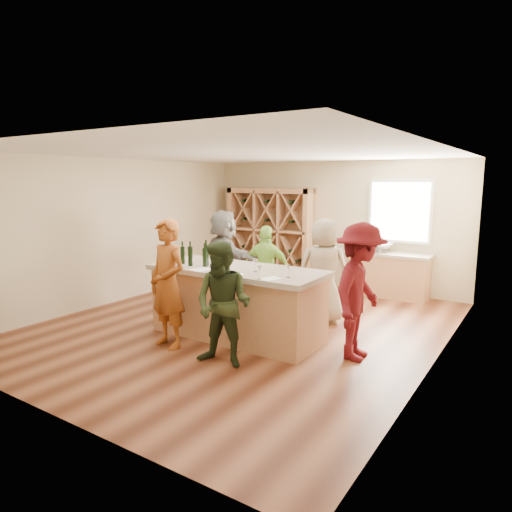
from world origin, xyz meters
The scene contains 34 objects.
floor centered at (0.00, 0.00, -0.05)m, with size 6.00×7.00×0.10m, color brown.
ceiling centered at (0.00, 0.00, 2.85)m, with size 6.00×7.00×0.10m, color white.
wall_back centered at (0.00, 3.55, 1.40)m, with size 6.00×0.10×2.80m, color beige.
wall_front centered at (0.00, -3.55, 1.40)m, with size 6.00×0.10×2.80m, color beige.
wall_left centered at (-3.05, 0.00, 1.40)m, with size 0.10×7.00×2.80m, color beige.
wall_right centered at (3.05, 0.00, 1.40)m, with size 0.10×7.00×2.80m, color beige.
window_frame centered at (1.50, 3.47, 1.75)m, with size 1.30×0.06×1.30m, color white.
window_pane centered at (1.50, 3.44, 1.75)m, with size 1.18×0.01×1.18m, color white.
wine_rack centered at (-1.50, 3.27, 1.10)m, with size 2.20×0.45×2.20m, color tan.
back_counter_base centered at (1.40, 3.20, 0.43)m, with size 1.60×0.58×0.86m, color tan.
back_counter_top centered at (1.40, 3.20, 0.89)m, with size 1.70×0.62×0.06m, color #B5A795.
sink centered at (1.20, 3.20, 1.01)m, with size 0.54×0.54×0.19m, color silver.
faucet centered at (1.20, 3.38, 1.07)m, with size 0.02×0.02×0.30m, color silver.
tasting_counter_base centered at (0.21, -0.51, 0.50)m, with size 2.60×1.00×1.00m, color tan.
tasting_counter_top centered at (0.21, -0.51, 1.04)m, with size 2.72×1.12×0.08m, color #B5A795.
wine_bottle_a centered at (-0.69, -0.71, 1.22)m, with size 0.07×0.07×0.28m, color black.
wine_bottle_b centered at (-0.47, -0.77, 1.23)m, with size 0.07×0.07×0.30m, color black.
wine_bottle_c centered at (-0.29, -0.61, 1.24)m, with size 0.08×0.08×0.32m, color black.
wine_bottle_d centered at (-0.23, -0.72, 1.22)m, with size 0.07×0.07×0.29m, color black.
wine_bottle_e centered at (-0.04, -0.66, 1.23)m, with size 0.07×0.07×0.29m, color black.
wine_glass_b centered at (0.36, -1.00, 1.17)m, with size 0.07×0.07×0.19m, color white.
wine_glass_c centered at (0.93, -1.00, 1.17)m, with size 0.07×0.07×0.18m, color white.
wine_glass_d centered at (0.62, -0.62, 1.18)m, with size 0.07×0.07×0.20m, color white.
wine_glass_e centered at (1.21, -0.71, 1.17)m, with size 0.07×0.07×0.17m, color white.
tasting_menu_a centered at (-0.16, -0.90, 1.08)m, with size 0.24×0.32×0.00m, color white.
tasting_menu_b centered at (0.47, -0.94, 1.08)m, with size 0.20×0.27×0.00m, color white.
tasting_menu_c centered at (1.05, -0.89, 1.08)m, with size 0.20×0.27×0.00m, color white.
person_near_left centered at (-0.37, -1.38, 0.93)m, with size 0.68×0.49×1.85m, color #994C19.
person_near_right centered at (0.71, -1.50, 0.81)m, with size 0.79×0.43×1.63m, color #263319.
person_server centered at (2.09, -0.33, 0.92)m, with size 1.19×0.55×1.85m, color #590F14.
person_far_mid centered at (-0.08, 0.82, 0.80)m, with size 0.93×0.48×1.59m, color #8CC64C.
person_far_right centered at (1.01, 0.86, 0.89)m, with size 0.87×0.56×1.78m, color gray.
person_far_left centered at (-1.05, 0.86, 0.92)m, with size 1.70×0.61×1.84m, color slate.
wine_bottle_f centered at (0.26, -0.81, 1.23)m, with size 0.07×0.07×0.30m, color black.
Camera 1 is at (4.14, -6.01, 2.39)m, focal length 32.00 mm.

